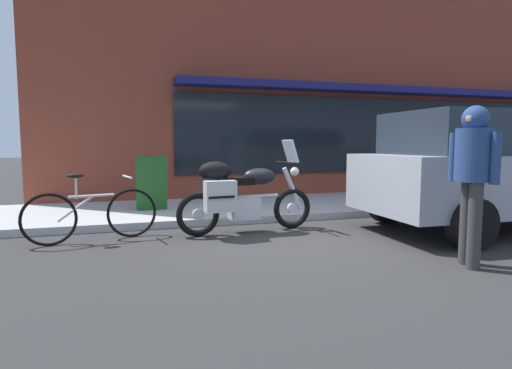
% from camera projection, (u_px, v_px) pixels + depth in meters
% --- Properties ---
extents(ground_plane, '(80.00, 80.00, 0.00)m').
position_uv_depth(ground_plane, '(275.00, 238.00, 5.97)').
color(ground_plane, '#2F2F2F').
extents(storefront_building, '(19.99, 0.90, 6.45)m').
position_uv_depth(storefront_building, '(438.00, 75.00, 11.17)').
color(storefront_building, brown).
rests_on(storefront_building, ground_plane).
extents(touring_motorcycle, '(2.16, 0.80, 1.40)m').
position_uv_depth(touring_motorcycle, '(240.00, 193.00, 6.21)').
color(touring_motorcycle, black).
rests_on(touring_motorcycle, ground_plane).
extents(parked_bicycle, '(1.73, 0.57, 0.94)m').
position_uv_depth(parked_bicycle, '(92.00, 214.00, 5.70)').
color(parked_bicycle, black).
rests_on(parked_bicycle, ground_plane).
extents(parked_minivan, '(4.63, 2.14, 1.79)m').
position_uv_depth(parked_minivan, '(505.00, 169.00, 6.47)').
color(parked_minivan, '#9EA3AD').
rests_on(parked_minivan, ground_plane).
extents(pedestrian_walking, '(0.47, 0.54, 1.73)m').
position_uv_depth(pedestrian_walking, '(473.00, 166.00, 4.47)').
color(pedestrian_walking, '#363636').
rests_on(pedestrian_walking, ground_plane).
extents(sandwich_board_sign, '(0.55, 0.42, 0.98)m').
position_uv_depth(sandwich_board_sign, '(151.00, 183.00, 7.67)').
color(sandwich_board_sign, '#1E511E').
rests_on(sandwich_board_sign, sidewalk_curb).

